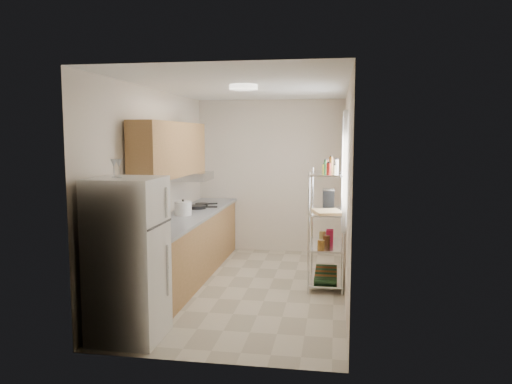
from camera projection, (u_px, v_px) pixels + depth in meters
room at (248, 190)px, 6.41m from camera, size 2.52×4.42×2.62m
counter_run at (190, 245)px, 7.08m from camera, size 0.63×3.51×0.90m
upper_cabinets at (171, 149)px, 6.62m from camera, size 0.33×2.20×0.72m
range_hood at (193, 176)px, 7.44m from camera, size 0.50×0.60×0.12m
window at (345, 170)px, 6.53m from camera, size 0.06×1.00×1.46m
bakers_rack at (327, 203)px, 6.56m from camera, size 0.45×0.90×1.73m
ceiling_dome at (243, 87)px, 5.97m from camera, size 0.34×0.34×0.05m
refrigerator at (128, 259)px, 4.85m from camera, size 0.66×0.66×1.59m
wine_glass_a at (114, 168)px, 4.78m from camera, size 0.06×0.06×0.18m
wine_glass_b at (119, 168)px, 4.73m from camera, size 0.06×0.06×0.18m
rice_cooker at (183, 208)px, 6.87m from camera, size 0.24×0.24×0.19m
frying_pan_large at (197, 207)px, 7.50m from camera, size 0.32×0.32×0.05m
frying_pan_small at (202, 204)px, 7.80m from camera, size 0.27×0.27×0.04m
cutting_board at (328, 212)px, 6.36m from camera, size 0.44×0.51×0.03m
espresso_machine at (328, 198)px, 6.78m from camera, size 0.16×0.23×0.26m
storage_bag at (330, 235)px, 6.82m from camera, size 0.10×0.13×0.15m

